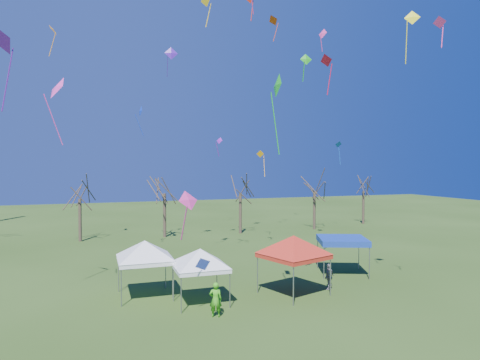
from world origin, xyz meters
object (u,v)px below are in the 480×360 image
(tent_blue, at_px, (342,241))
(person_green, at_px, (216,300))
(tree_5, at_px, (364,180))
(tent_white_west, at_px, (145,244))
(tent_white_mid, at_px, (200,252))
(tree_1, at_px, (80,184))
(tent_red, at_px, (294,239))
(tree_3, at_px, (240,179))
(person_grey, at_px, (329,277))
(tree_2, at_px, (164,178))
(tree_4, at_px, (315,178))

(tent_blue, bearing_deg, person_green, -154.02)
(tree_5, xyz_separation_m, tent_white_west, (-30.60, -21.79, -2.69))
(tent_white_mid, distance_m, person_green, 3.06)
(tree_1, height_order, tent_blue, tree_1)
(tree_5, relative_size, tent_red, 1.72)
(tree_5, height_order, tent_red, tree_5)
(tree_3, relative_size, person_grey, 5.00)
(tree_5, bearing_deg, tent_white_west, -144.54)
(tent_blue, distance_m, person_green, 12.09)
(tree_2, height_order, tree_3, tree_2)
(tree_2, height_order, tree_5, tree_2)
(tree_3, height_order, tree_4, tree_3)
(tree_4, xyz_separation_m, tree_5, (8.37, 2.06, -0.33))
(tree_4, height_order, person_green, tree_4)
(tree_3, height_order, person_green, tree_3)
(tree_2, xyz_separation_m, tent_blue, (9.20, -19.45, -3.96))
(tree_4, height_order, person_grey, tree_4)
(tree_5, bearing_deg, tent_red, -132.50)
(tent_white_west, relative_size, tent_red, 0.98)
(person_green, bearing_deg, tent_white_west, -37.95)
(tree_1, height_order, tent_white_west, tree_1)
(tree_4, bearing_deg, tree_1, 178.58)
(tent_white_west, relative_size, tent_white_mid, 1.08)
(tree_3, height_order, tree_5, tree_3)
(tent_blue, bearing_deg, tent_white_west, -177.25)
(tent_white_mid, bearing_deg, tent_red, -2.73)
(tree_3, bearing_deg, tree_5, 6.52)
(tree_3, height_order, person_grey, tree_3)
(tree_1, height_order, tree_2, tree_2)
(tent_white_west, xyz_separation_m, person_grey, (10.82, -2.39, -2.25))
(person_grey, bearing_deg, tent_white_mid, -30.42)
(person_grey, bearing_deg, tree_1, -86.62)
(person_green, bearing_deg, tree_1, -55.13)
(tree_4, distance_m, tent_blue, 21.22)
(tree_2, xyz_separation_m, person_green, (-1.59, -24.71, -5.42))
(tree_1, distance_m, tree_4, 26.13)
(tent_white_west, bearing_deg, tent_blue, 2.75)
(tree_4, distance_m, tent_white_west, 29.88)
(tree_1, bearing_deg, person_green, -74.75)
(tent_blue, xyz_separation_m, person_grey, (-2.89, -3.04, -1.54))
(person_grey, bearing_deg, tent_white_west, -41.92)
(tree_5, xyz_separation_m, person_grey, (-19.78, -24.18, -4.94))
(tree_2, distance_m, tree_5, 26.15)
(tree_1, relative_size, tree_2, 0.92)
(tent_blue, bearing_deg, tree_5, 51.37)
(tree_1, relative_size, tent_white_mid, 1.90)
(tree_2, height_order, tent_red, tree_2)
(tent_white_west, distance_m, person_grey, 11.31)
(tree_3, relative_size, tent_white_west, 1.85)
(tree_5, bearing_deg, tree_3, -173.48)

